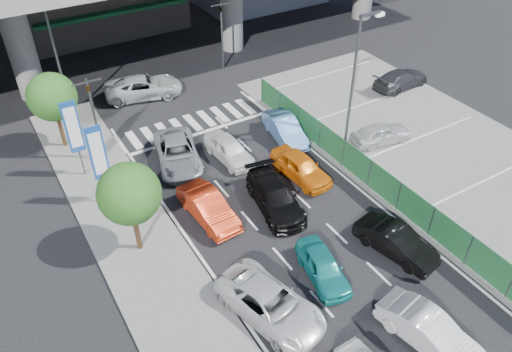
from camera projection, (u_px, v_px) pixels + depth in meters
ground at (310, 246)px, 23.74m from camera, size 120.00×120.00×0.00m
parking_lot at (441, 155)px, 29.57m from camera, size 12.00×28.00×0.06m
sidewalk_left at (140, 248)px, 23.54m from camera, size 4.00×30.00×0.12m
fence_run at (382, 184)px, 26.03m from camera, size 0.16×22.00×1.80m
traffic_light_left at (91, 100)px, 26.90m from camera, size 1.60×1.24×5.20m
traffic_light_right at (221, 19)px, 36.42m from camera, size 1.60×1.24×5.20m
street_lamp_right at (357, 71)px, 27.81m from camera, size 1.65×0.22×8.00m
street_lamp_left at (57, 47)px, 30.40m from camera, size 1.65×0.22×8.00m
signboard_near at (98, 155)px, 24.32m from camera, size 0.80×0.14×4.70m
signboard_far at (73, 129)px, 26.18m from camera, size 0.80×0.14×4.70m
tree_near at (129, 194)px, 21.51m from camera, size 2.80×2.80×4.80m
tree_far at (52, 97)px, 28.28m from camera, size 2.80×2.80×4.80m
hatch_white_back_mid at (429, 331)px, 19.20m from camera, size 2.26×4.39×1.38m
sedan_white_mid_left at (270, 304)px, 20.22m from camera, size 3.46×5.38×1.38m
taxi_teal_mid at (323, 267)px, 21.88m from camera, size 2.12×3.78×1.22m
hatch_black_mid_right at (396, 242)px, 23.01m from camera, size 2.23×4.22×1.32m
taxi_orange_left at (208, 207)px, 24.88m from camera, size 1.75×4.28×1.38m
sedan_black_mid at (275, 197)px, 25.52m from camera, size 2.75×5.02×1.38m
taxi_orange_right at (301, 167)px, 27.54m from camera, size 1.98×4.18×1.38m
wagon_silver_front_left at (178, 153)px, 28.60m from camera, size 3.49×5.39×1.38m
sedan_white_front_mid at (229, 149)px, 28.96m from camera, size 1.81×3.99×1.33m
kei_truck_front_right at (285, 129)px, 30.61m from camera, size 2.15×4.38×1.38m
crossing_wagon_silver at (144, 87)px, 34.86m from camera, size 5.81×3.76×1.49m
parked_sedan_white at (381, 133)px, 30.23m from camera, size 3.96×2.09×1.28m
parked_sedan_dgrey at (401, 79)px, 35.88m from camera, size 4.61×2.11×1.30m
traffic_cone at (340, 145)px, 29.81m from camera, size 0.41×0.41×0.62m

